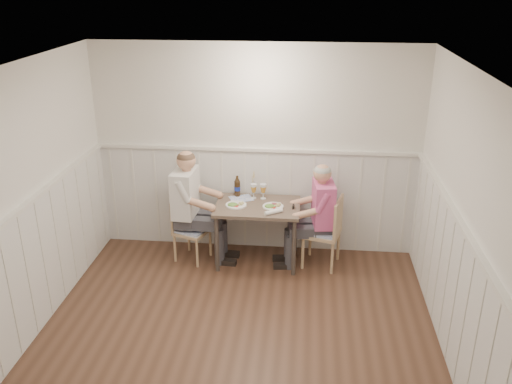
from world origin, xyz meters
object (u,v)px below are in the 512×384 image
chair_left (189,227)px  beer_bottle (237,187)px  chair_right (326,229)px  grass_vase (252,184)px  dining_table (258,212)px  man_in_pink (319,223)px  diner_cream (190,214)px

chair_left → beer_bottle: size_ratio=2.95×
chair_right → grass_vase: (-0.93, 0.34, 0.42)m
dining_table → man_in_pink: (0.74, -0.02, -0.10)m
man_in_pink → diner_cream: diner_cream is taller
man_in_pink → diner_cream: 1.57m
chair_right → dining_table: bearing=178.0°
dining_table → diner_cream: 0.83m
diner_cream → beer_bottle: diner_cream is taller
dining_table → beer_bottle: size_ratio=3.78×
diner_cream → chair_right: bearing=-0.9°
dining_table → grass_vase: (-0.10, 0.31, 0.24)m
beer_bottle → grass_vase: bearing=17.7°
dining_table → beer_bottle: 0.43m
dining_table → man_in_pink: bearing=-1.2°
man_in_pink → beer_bottle: size_ratio=4.94×
chair_right → grass_vase: size_ratio=2.70×
chair_right → beer_bottle: bearing=165.7°
chair_right → diner_cream: size_ratio=0.62×
chair_left → grass_vase: (0.75, 0.33, 0.47)m
chair_left → man_in_pink: man_in_pink is taller
chair_right → man_in_pink: size_ratio=0.67×
chair_right → chair_left: bearing=179.6°
chair_right → beer_bottle: beer_bottle is taller
diner_cream → beer_bottle: bearing=24.9°
man_in_pink → grass_vase: size_ratio=4.01×
chair_right → beer_bottle: size_ratio=3.32×
man_in_pink → chair_left: bearing=-180.0°
beer_bottle → diner_cream: bearing=-155.1°
chair_right → diner_cream: 1.66m
chair_right → grass_vase: bearing=160.0°
dining_table → man_in_pink: 0.74m
chair_left → diner_cream: 0.17m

